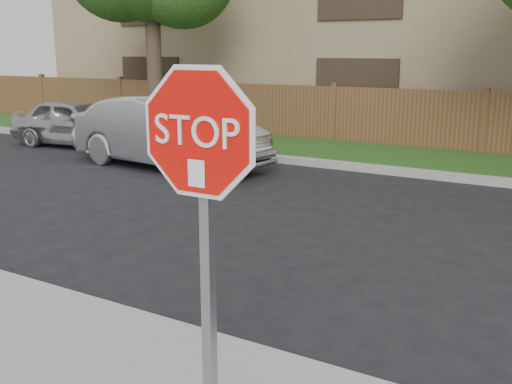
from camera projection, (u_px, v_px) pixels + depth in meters
The scene contains 7 objects.
ground at pixel (225, 344), 5.39m from camera, with size 90.00×90.00×0.00m, color black.
far_curb at pixel (449, 177), 12.16m from camera, with size 70.00×0.30×0.15m, color gray.
grass_strip at pixel (467, 164), 13.54m from camera, with size 70.00×3.00×0.12m, color #1E4714.
fence at pixel (484, 124), 14.70m from camera, with size 70.00×0.12×1.60m, color #53361D.
stop_sign at pixel (202, 190), 3.29m from camera, with size 1.01×0.13×2.55m.
sedan_far_left at pixel (77, 123), 16.32m from camera, with size 1.53×3.81×1.30m, color #AFAFB4.
sedan_left at pixel (168, 132), 13.33m from camera, with size 1.68×4.82×1.59m, color #B2B3B7.
Camera 1 is at (2.78, -4.07, 2.58)m, focal length 42.00 mm.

